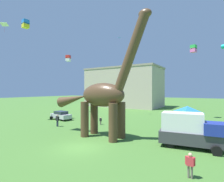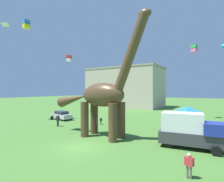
# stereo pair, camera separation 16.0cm
# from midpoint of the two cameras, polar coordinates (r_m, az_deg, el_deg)

# --- Properties ---
(ground_plane) EXTENTS (240.00, 240.00, 0.00)m
(ground_plane) POSITION_cam_midpoint_polar(r_m,az_deg,el_deg) (17.18, -10.20, -17.78)
(ground_plane) COLOR #42702D
(dinosaur_sculpture) EXTENTS (12.70, 2.69, 13.28)m
(dinosaur_sculpture) POSITION_cam_midpoint_polar(r_m,az_deg,el_deg) (19.72, -3.01, -1.25)
(dinosaur_sculpture) COLOR #513823
(dinosaur_sculpture) RESTS_ON ground_plane
(parked_sedan_left) EXTENTS (4.41, 2.35, 1.55)m
(parked_sedan_left) POSITION_cam_midpoint_polar(r_m,az_deg,el_deg) (32.95, -16.13, -7.65)
(parked_sedan_left) COLOR #B7B7BC
(parked_sedan_left) RESTS_ON ground_plane
(parked_box_truck) EXTENTS (5.84, 2.85, 3.20)m
(parked_box_truck) POSITION_cam_midpoint_polar(r_m,az_deg,el_deg) (17.92, 24.46, -11.58)
(parked_box_truck) COLOR #38383D
(parked_box_truck) RESTS_ON ground_plane
(person_photographer) EXTENTS (0.44, 0.19, 1.17)m
(person_photographer) POSITION_cam_midpoint_polar(r_m,az_deg,el_deg) (27.15, -3.50, -9.54)
(person_photographer) COLOR #6B6056
(person_photographer) RESTS_ON ground_plane
(person_vendor_side) EXTENTS (0.58, 0.25, 1.54)m
(person_vendor_side) POSITION_cam_midpoint_polar(r_m,az_deg,el_deg) (12.22, 24.36, -20.77)
(person_vendor_side) COLOR #6B6056
(person_vendor_side) RESTS_ON ground_plane
(person_watching_child) EXTENTS (0.66, 0.29, 1.76)m
(person_watching_child) POSITION_cam_midpoint_polar(r_m,az_deg,el_deg) (26.96, -17.20, -8.84)
(person_watching_child) COLOR #2D3347
(person_watching_child) RESTS_ON ground_plane
(festival_canopy_tent) EXTENTS (3.15, 3.15, 3.00)m
(festival_canopy_tent) POSITION_cam_midpoint_polar(r_m,az_deg,el_deg) (27.63, 23.81, -5.54)
(festival_canopy_tent) COLOR #B2B2B7
(festival_canopy_tent) RESTS_ON ground_plane
(kite_mid_right) EXTENTS (1.38, 1.28, 1.51)m
(kite_mid_right) POSITION_cam_midpoint_polar(r_m,az_deg,el_deg) (36.21, -31.52, 18.06)
(kite_mid_right) COLOR white
(kite_trailing) EXTENTS (1.14, 1.14, 1.42)m
(kite_trailing) POSITION_cam_midpoint_polar(r_m,az_deg,el_deg) (36.09, -26.21, 19.09)
(kite_trailing) COLOR #287AE5
(kite_near_high) EXTENTS (0.74, 0.85, 0.88)m
(kite_near_high) POSITION_cam_midpoint_polar(r_m,az_deg,el_deg) (36.84, 14.05, 8.41)
(kite_near_high) COLOR pink
(kite_high_right) EXTENTS (0.80, 0.84, 0.83)m
(kite_high_right) POSITION_cam_midpoint_polar(r_m,az_deg,el_deg) (38.28, 2.71, 17.09)
(kite_high_right) COLOR #287AE5
(kite_drifting) EXTENTS (1.19, 1.23, 1.23)m
(kite_drifting) POSITION_cam_midpoint_polar(r_m,az_deg,el_deg) (35.41, -4.11, 1.77)
(kite_drifting) COLOR yellow
(kite_mid_center) EXTENTS (1.16, 1.16, 1.32)m
(kite_mid_center) POSITION_cam_midpoint_polar(r_m,az_deg,el_deg) (36.46, 25.50, 12.47)
(kite_mid_center) COLOR green
(kite_near_low) EXTENTS (1.28, 1.28, 1.41)m
(kite_near_low) POSITION_cam_midpoint_polar(r_m,az_deg,el_deg) (43.78, -13.86, 10.40)
(kite_near_low) COLOR red
(background_building_block) EXTENTS (24.13, 12.63, 12.67)m
(background_building_block) POSITION_cam_midpoint_polar(r_m,az_deg,el_deg) (57.80, 4.24, 1.24)
(background_building_block) COLOR #B7A893
(background_building_block) RESTS_ON ground_plane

